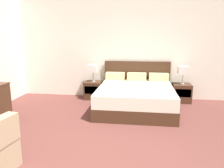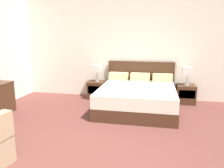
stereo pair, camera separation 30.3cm
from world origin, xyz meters
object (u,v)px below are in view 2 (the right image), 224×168
(nightstand_right, at_px, (186,94))
(table_lamp_left, at_px, (97,69))
(nightstand_left, at_px, (97,90))
(table_lamp_right, at_px, (187,71))
(bed, at_px, (137,97))

(nightstand_right, height_order, table_lamp_left, table_lamp_left)
(nightstand_left, relative_size, table_lamp_right, 1.02)
(nightstand_left, xyz_separation_m, table_lamp_left, (0.00, 0.00, 0.62))
(nightstand_right, bearing_deg, nightstand_left, 180.00)
(bed, relative_size, table_lamp_right, 4.23)
(nightstand_left, height_order, table_lamp_left, table_lamp_left)
(table_lamp_right, bearing_deg, nightstand_left, -179.97)
(bed, xyz_separation_m, nightstand_right, (1.23, 0.73, -0.06))
(bed, xyz_separation_m, table_lamp_left, (-1.23, 0.73, 0.56))
(nightstand_left, relative_size, table_lamp_left, 1.02)
(bed, height_order, table_lamp_right, bed)
(nightstand_left, bearing_deg, table_lamp_left, 90.00)
(nightstand_left, height_order, table_lamp_right, table_lamp_right)
(bed, xyz_separation_m, table_lamp_right, (1.23, 0.73, 0.56))
(table_lamp_right, bearing_deg, nightstand_right, -90.00)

